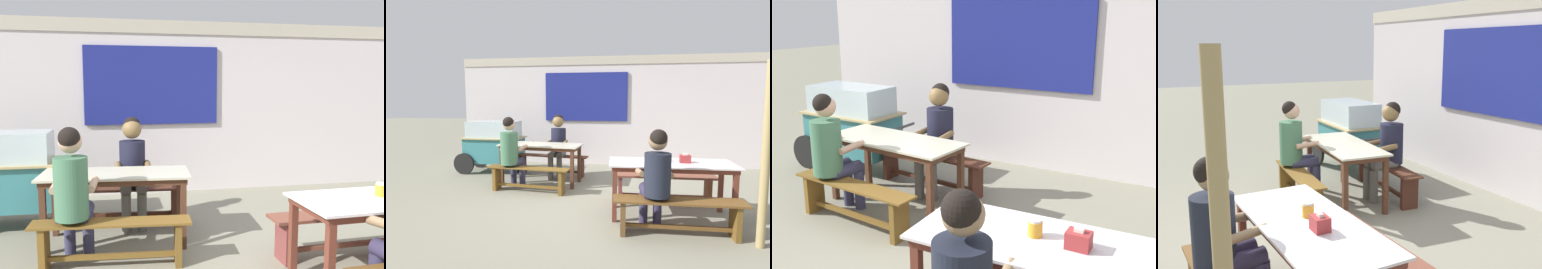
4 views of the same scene
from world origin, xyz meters
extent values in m
plane|color=gray|center=(0.00, 0.00, 0.00)|extent=(40.00, 40.00, 0.00)
cube|color=silver|center=(0.00, 2.95, 1.23)|extent=(7.46, 0.12, 2.45)
cube|color=navy|center=(-0.53, 2.86, 1.67)|extent=(2.02, 0.03, 1.18)
cube|color=#BCB19E|center=(0.00, 2.97, 2.55)|extent=(7.46, 0.20, 0.20)
cube|color=beige|center=(-1.13, 0.92, 0.75)|extent=(1.59, 0.77, 0.02)
cube|color=#4E2E1E|center=(-1.13, 0.92, 0.71)|extent=(1.51, 0.70, 0.06)
cube|color=#4E2E1E|center=(-0.41, 1.12, 0.34)|extent=(0.06, 0.06, 0.68)
cube|color=#4E2E1E|center=(-0.46, 0.60, 0.34)|extent=(0.06, 0.06, 0.68)
cube|color=#4E2E1E|center=(-1.79, 1.24, 0.34)|extent=(0.06, 0.06, 0.68)
cube|color=#4E2E1E|center=(-1.84, 0.72, 0.34)|extent=(0.06, 0.06, 0.68)
cube|color=silver|center=(1.11, -0.49, 0.75)|extent=(1.68, 0.74, 0.02)
cube|color=brown|center=(1.11, -0.49, 0.71)|extent=(1.60, 0.68, 0.06)
cube|color=brown|center=(1.85, -0.18, 0.34)|extent=(0.06, 0.06, 0.68)
cube|color=brown|center=(1.87, -0.74, 0.34)|extent=(0.06, 0.06, 0.68)
cube|color=brown|center=(0.35, -0.23, 0.34)|extent=(0.06, 0.06, 0.68)
cube|color=brown|center=(0.37, -0.79, 0.34)|extent=(0.06, 0.06, 0.68)
cube|color=#4B2717|center=(-1.07, 1.54, 0.42)|extent=(1.57, 0.40, 0.02)
cube|color=#47251A|center=(-0.42, 1.48, 0.21)|extent=(0.08, 0.23, 0.41)
cube|color=#49271D|center=(-1.72, 1.59, 0.21)|extent=(0.08, 0.23, 0.41)
cube|color=#4B2717|center=(-1.07, 1.54, 0.10)|extent=(1.27, 0.15, 0.04)
cube|color=brown|center=(-1.18, 0.31, 0.42)|extent=(1.47, 0.38, 0.02)
cube|color=brown|center=(-0.57, 0.26, 0.21)|extent=(0.08, 0.22, 0.41)
cube|color=brown|center=(-1.78, 0.36, 0.21)|extent=(0.08, 0.22, 0.41)
cube|color=brown|center=(-1.18, 0.31, 0.10)|extent=(1.18, 0.14, 0.04)
cube|color=brown|center=(1.09, 0.13, 0.42)|extent=(1.59, 0.35, 0.03)
cube|color=brown|center=(1.76, 0.16, 0.20)|extent=(0.07, 0.25, 0.41)
cube|color=brown|center=(0.42, 0.11, 0.20)|extent=(0.07, 0.25, 0.41)
cube|color=brown|center=(1.09, 0.13, 0.10)|extent=(1.30, 0.09, 0.04)
cube|color=brown|center=(1.13, -1.10, 0.42)|extent=(1.54, 0.37, 0.02)
cube|color=brown|center=(1.77, -1.08, 0.21)|extent=(0.07, 0.27, 0.41)
cube|color=brown|center=(0.49, -1.13, 0.21)|extent=(0.07, 0.27, 0.41)
cube|color=brown|center=(1.13, -1.10, 0.10)|extent=(1.25, 0.09, 0.04)
cube|color=teal|center=(-2.41, 1.68, 0.49)|extent=(1.22, 0.66, 0.53)
cube|color=silver|center=(-2.41, 1.68, 0.95)|extent=(1.09, 0.60, 0.37)
cube|color=tan|center=(-2.41, 1.68, 0.77)|extent=(1.30, 0.74, 0.02)
cylinder|color=black|center=(-2.96, 2.04, 0.23)|extent=(0.46, 0.06, 0.46)
cylinder|color=black|center=(-2.97, 1.34, 0.23)|extent=(0.46, 0.06, 0.46)
cylinder|color=#333333|center=(-1.87, 1.66, 0.11)|extent=(0.05, 0.05, 0.23)
cylinder|color=#3F3F3F|center=(-1.63, 1.66, 0.65)|extent=(0.05, 0.64, 0.04)
cylinder|color=#332E4B|center=(0.92, -0.78, 0.22)|extent=(0.11, 0.11, 0.44)
cylinder|color=#332E4B|center=(0.74, -0.81, 0.22)|extent=(0.11, 0.11, 0.44)
cylinder|color=#332E4B|center=(0.95, -0.94, 0.49)|extent=(0.18, 0.37, 0.13)
cylinder|color=#332E4B|center=(0.77, -0.97, 0.49)|extent=(0.18, 0.37, 0.13)
cylinder|color=#1D212F|center=(0.88, -1.11, 0.73)|extent=(0.31, 0.31, 0.51)
sphere|color=#8F7150|center=(0.88, -1.09, 1.13)|extent=(0.22, 0.22, 0.22)
sphere|color=black|center=(0.88, -1.12, 1.17)|extent=(0.20, 0.20, 0.20)
cylinder|color=#8F7150|center=(1.03, -0.91, 0.72)|extent=(0.12, 0.31, 0.10)
cylinder|color=#8F7150|center=(0.68, -0.96, 0.72)|extent=(0.12, 0.31, 0.10)
cylinder|color=#333350|center=(-1.41, 0.65, 0.22)|extent=(0.11, 0.11, 0.44)
cylinder|color=#333350|center=(-1.59, 0.66, 0.22)|extent=(0.11, 0.11, 0.44)
cylinder|color=#333350|center=(-1.42, 0.49, 0.49)|extent=(0.16, 0.37, 0.13)
cylinder|color=#333350|center=(-1.60, 0.51, 0.49)|extent=(0.16, 0.37, 0.13)
cylinder|color=#427052|center=(-1.53, 0.34, 0.76)|extent=(0.30, 0.30, 0.56)
sphere|color=tan|center=(-1.52, 0.36, 1.17)|extent=(0.21, 0.21, 0.21)
sphere|color=black|center=(-1.53, 0.33, 1.21)|extent=(0.20, 0.20, 0.20)
cylinder|color=tan|center=(-1.34, 0.50, 0.74)|extent=(0.10, 0.31, 0.10)
cylinder|color=tan|center=(-1.68, 0.53, 0.74)|extent=(0.10, 0.31, 0.11)
cylinder|color=#615F58|center=(-1.01, 1.21, 0.22)|extent=(0.11, 0.11, 0.44)
cylinder|color=#615F58|center=(-0.83, 1.21, 0.22)|extent=(0.11, 0.11, 0.44)
cylinder|color=#615F58|center=(-1.01, 1.37, 0.49)|extent=(0.14, 0.35, 0.13)
cylinder|color=#615F58|center=(-0.83, 1.37, 0.49)|extent=(0.14, 0.35, 0.13)
cylinder|color=#1C1D30|center=(-0.92, 1.53, 0.74)|extent=(0.31, 0.31, 0.53)
sphere|color=brown|center=(-0.92, 1.51, 1.15)|extent=(0.23, 0.23, 0.23)
sphere|color=black|center=(-0.92, 1.54, 1.19)|extent=(0.21, 0.21, 0.21)
cylinder|color=brown|center=(-1.09, 1.35, 0.73)|extent=(0.07, 0.31, 0.09)
cylinder|color=brown|center=(-0.75, 1.34, 0.73)|extent=(0.07, 0.31, 0.10)
cube|color=maroon|center=(1.29, -0.47, 0.81)|extent=(0.14, 0.11, 0.10)
cube|color=white|center=(1.29, -0.47, 0.87)|extent=(0.06, 0.03, 0.02)
cylinder|color=orange|center=(1.02, -0.45, 0.81)|extent=(0.09, 0.09, 0.10)
cylinder|color=white|center=(1.02, -0.45, 0.86)|extent=(0.08, 0.08, 0.02)
cylinder|color=#9F8856|center=(1.98, -1.26, 1.01)|extent=(0.09, 0.09, 2.02)
camera|label=1|loc=(-1.17, -3.36, 1.66)|focal=38.09mm
camera|label=2|loc=(0.56, -4.81, 1.60)|focal=29.34mm
camera|label=3|loc=(1.93, -2.95, 2.10)|focal=43.97mm
camera|label=4|loc=(3.93, -1.60, 2.00)|focal=41.41mm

